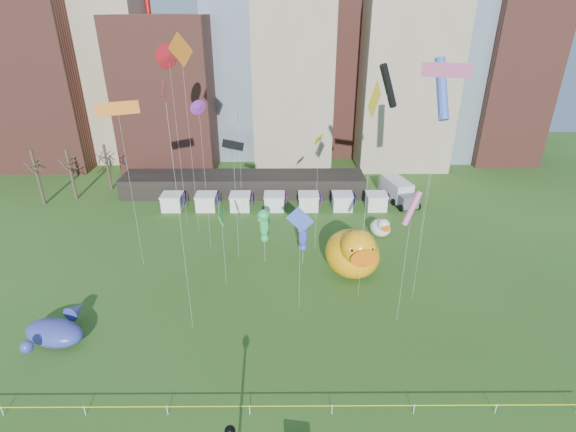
{
  "coord_description": "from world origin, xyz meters",
  "views": [
    {
      "loc": [
        2.66,
        -22.3,
        26.81
      ],
      "look_at": [
        2.84,
        8.56,
        12.0
      ],
      "focal_mm": 27.0,
      "sensor_mm": 36.0,
      "label": 1
    }
  ],
  "objects_px": {
    "seahorse_green": "(264,223)",
    "box_truck": "(398,191)",
    "seahorse_purple": "(303,234)",
    "whale_inflatable": "(56,331)",
    "big_duck": "(354,252)",
    "small_duck": "(381,227)"
  },
  "relations": [
    {
      "from": "whale_inflatable",
      "to": "box_truck",
      "type": "height_order",
      "value": "box_truck"
    },
    {
      "from": "small_duck",
      "to": "whale_inflatable",
      "type": "distance_m",
      "value": 38.16
    },
    {
      "from": "whale_inflatable",
      "to": "box_truck",
      "type": "distance_m",
      "value": 48.84
    },
    {
      "from": "seahorse_green",
      "to": "seahorse_purple",
      "type": "distance_m",
      "value": 4.56
    },
    {
      "from": "big_duck",
      "to": "seahorse_green",
      "type": "height_order",
      "value": "seahorse_green"
    },
    {
      "from": "big_duck",
      "to": "small_duck",
      "type": "relative_size",
      "value": 2.26
    },
    {
      "from": "seahorse_purple",
      "to": "whale_inflatable",
      "type": "distance_m",
      "value": 25.93
    },
    {
      "from": "whale_inflatable",
      "to": "box_truck",
      "type": "bearing_deg",
      "value": 55.04
    },
    {
      "from": "big_duck",
      "to": "box_truck",
      "type": "bearing_deg",
      "value": 58.32
    },
    {
      "from": "seahorse_green",
      "to": "whale_inflatable",
      "type": "xyz_separation_m",
      "value": [
        -17.94,
        -13.29,
        -3.92
      ]
    },
    {
      "from": "small_duck",
      "to": "seahorse_green",
      "type": "xyz_separation_m",
      "value": [
        -14.79,
        -6.32,
        3.79
      ]
    },
    {
      "from": "box_truck",
      "to": "small_duck",
      "type": "bearing_deg",
      "value": -128.09
    },
    {
      "from": "small_duck",
      "to": "whale_inflatable",
      "type": "height_order",
      "value": "small_duck"
    },
    {
      "from": "small_duck",
      "to": "seahorse_green",
      "type": "distance_m",
      "value": 16.52
    },
    {
      "from": "big_duck",
      "to": "whale_inflatable",
      "type": "height_order",
      "value": "big_duck"
    },
    {
      "from": "big_duck",
      "to": "seahorse_green",
      "type": "xyz_separation_m",
      "value": [
        -9.81,
        2.77,
        2.15
      ]
    },
    {
      "from": "whale_inflatable",
      "to": "box_truck",
      "type": "relative_size",
      "value": 0.89
    },
    {
      "from": "seahorse_purple",
      "to": "box_truck",
      "type": "relative_size",
      "value": 0.69
    },
    {
      "from": "seahorse_green",
      "to": "big_duck",
      "type": "bearing_deg",
      "value": 2.67
    },
    {
      "from": "small_duck",
      "to": "whale_inflatable",
      "type": "bearing_deg",
      "value": -159.21
    },
    {
      "from": "seahorse_green",
      "to": "box_truck",
      "type": "bearing_deg",
      "value": 60.53
    },
    {
      "from": "small_duck",
      "to": "seahorse_green",
      "type": "relative_size",
      "value": 0.56
    }
  ]
}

